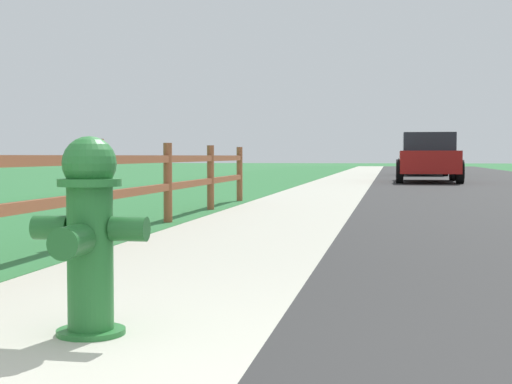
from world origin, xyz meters
name	(u,v)px	position (x,y,z in m)	size (l,w,h in m)	color
ground_plane	(375,180)	(0.00, 25.00, 0.00)	(120.00, 120.00, 0.00)	#2E723A
road_asphalt	(471,179)	(3.50, 27.00, 0.00)	(7.00, 66.00, 0.01)	#292929
curb_concrete	(297,178)	(-3.00, 27.00, 0.00)	(6.00, 66.00, 0.01)	#B7B5A4
grass_verge	(259,177)	(-4.50, 27.00, 0.01)	(5.00, 66.00, 0.00)	#2E723A
fire_hydrant	(89,231)	(-0.84, 1.10, 0.50)	(0.56, 0.47, 0.94)	#287233
rail_fence	(138,179)	(-2.22, 5.86, 0.59)	(0.11, 11.75, 1.01)	brown
parked_suv_red	(428,157)	(1.74, 23.00, 0.80)	(2.04, 4.67, 1.57)	maroon
parked_car_black	(423,157)	(1.96, 32.01, 0.79)	(2.21, 4.90, 1.55)	black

